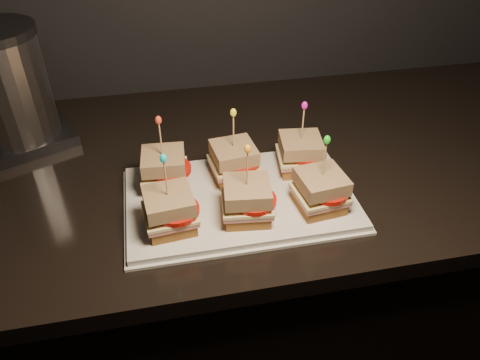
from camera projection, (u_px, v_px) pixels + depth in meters
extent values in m
cube|color=black|center=(179.00, 304.00, 1.31)|extent=(2.38, 0.71, 0.88)
cube|color=black|center=(163.00, 173.00, 1.03)|extent=(2.42, 0.75, 0.04)
cube|color=silver|center=(240.00, 199.00, 0.92)|extent=(0.44, 0.27, 0.02)
cube|color=silver|center=(240.00, 201.00, 0.92)|extent=(0.45, 0.28, 0.01)
cube|color=brown|center=(166.00, 180.00, 0.93)|extent=(0.09, 0.09, 0.02)
cube|color=#BE6761|center=(165.00, 174.00, 0.92)|extent=(0.09, 0.09, 0.01)
cube|color=#F0E296|center=(165.00, 171.00, 0.92)|extent=(0.10, 0.09, 0.01)
cylinder|color=#B11208|center=(171.00, 169.00, 0.91)|extent=(0.08, 0.08, 0.01)
cube|color=brown|center=(163.00, 160.00, 0.90)|extent=(0.09, 0.09, 0.03)
cylinder|color=tan|center=(161.00, 141.00, 0.88)|extent=(0.00, 0.00, 0.09)
ellipsoid|color=red|center=(158.00, 120.00, 0.85)|extent=(0.01, 0.01, 0.02)
cube|color=brown|center=(234.00, 172.00, 0.95)|extent=(0.09, 0.09, 0.02)
cube|color=#BE6761|center=(234.00, 166.00, 0.94)|extent=(0.10, 0.09, 0.01)
cube|color=#F0E296|center=(234.00, 163.00, 0.94)|extent=(0.10, 0.10, 0.01)
cylinder|color=#B11208|center=(240.00, 161.00, 0.93)|extent=(0.08, 0.08, 0.01)
cube|color=brown|center=(234.00, 152.00, 0.92)|extent=(0.09, 0.09, 0.03)
cylinder|color=tan|center=(234.00, 133.00, 0.90)|extent=(0.00, 0.00, 0.09)
ellipsoid|color=yellow|center=(233.00, 113.00, 0.87)|extent=(0.01, 0.01, 0.02)
cube|color=brown|center=(299.00, 164.00, 0.98)|extent=(0.09, 0.09, 0.02)
cube|color=#BE6761|center=(300.00, 158.00, 0.97)|extent=(0.10, 0.10, 0.01)
cube|color=#F0E296|center=(300.00, 155.00, 0.96)|extent=(0.10, 0.10, 0.01)
cylinder|color=#B11208|center=(307.00, 153.00, 0.95)|extent=(0.08, 0.08, 0.01)
cube|color=brown|center=(301.00, 145.00, 0.95)|extent=(0.09, 0.09, 0.03)
cylinder|color=tan|center=(303.00, 126.00, 0.92)|extent=(0.00, 0.00, 0.09)
ellipsoid|color=#C9149E|center=(305.00, 106.00, 0.89)|extent=(0.01, 0.01, 0.02)
cube|color=brown|center=(171.00, 222.00, 0.83)|extent=(0.09, 0.09, 0.02)
cube|color=#BE6761|center=(170.00, 215.00, 0.82)|extent=(0.10, 0.09, 0.01)
cube|color=#F0E296|center=(170.00, 212.00, 0.82)|extent=(0.10, 0.10, 0.01)
cylinder|color=#B11208|center=(177.00, 210.00, 0.81)|extent=(0.08, 0.08, 0.01)
cube|color=brown|center=(168.00, 201.00, 0.80)|extent=(0.09, 0.09, 0.03)
cylinder|color=tan|center=(166.00, 181.00, 0.78)|extent=(0.00, 0.00, 0.09)
ellipsoid|color=#12B2B8|center=(163.00, 158.00, 0.75)|extent=(0.01, 0.01, 0.02)
cube|color=brown|center=(247.00, 211.00, 0.86)|extent=(0.09, 0.09, 0.02)
cube|color=#BE6761|center=(247.00, 205.00, 0.85)|extent=(0.10, 0.10, 0.01)
cube|color=#F0E296|center=(247.00, 202.00, 0.84)|extent=(0.10, 0.10, 0.01)
cylinder|color=#B11208|center=(254.00, 200.00, 0.83)|extent=(0.08, 0.08, 0.01)
cube|color=brown|center=(247.00, 191.00, 0.83)|extent=(0.09, 0.09, 0.03)
cylinder|color=tan|center=(247.00, 171.00, 0.80)|extent=(0.00, 0.00, 0.09)
ellipsoid|color=orange|center=(248.00, 149.00, 0.77)|extent=(0.01, 0.01, 0.02)
cube|color=brown|center=(319.00, 202.00, 0.88)|extent=(0.09, 0.09, 0.02)
cube|color=#BE6761|center=(320.00, 195.00, 0.87)|extent=(0.10, 0.10, 0.01)
cube|color=#F0E296|center=(320.00, 193.00, 0.86)|extent=(0.10, 0.10, 0.01)
cylinder|color=#B11208|center=(328.00, 191.00, 0.86)|extent=(0.08, 0.08, 0.01)
cube|color=brown|center=(322.00, 181.00, 0.85)|extent=(0.09, 0.09, 0.03)
cylinder|color=tan|center=(324.00, 162.00, 0.82)|extent=(0.00, 0.00, 0.09)
ellipsoid|color=green|center=(327.00, 140.00, 0.79)|extent=(0.01, 0.01, 0.02)
cube|color=#262628|center=(23.00, 138.00, 1.09)|extent=(0.26, 0.25, 0.03)
cylinder|color=silver|center=(7.00, 88.00, 1.01)|extent=(0.18, 0.18, 0.23)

